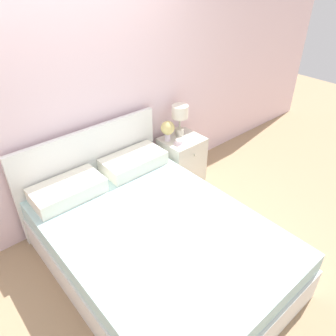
# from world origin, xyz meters

# --- Properties ---
(ground_plane) EXTENTS (12.00, 12.00, 0.00)m
(ground_plane) POSITION_xyz_m (0.00, 0.00, 0.00)
(ground_plane) COLOR tan
(wall_back) EXTENTS (8.00, 0.06, 2.60)m
(wall_back) POSITION_xyz_m (0.00, 0.07, 1.30)
(wall_back) COLOR silver
(wall_back) RESTS_ON ground_plane
(bed) EXTENTS (1.58, 2.18, 0.99)m
(bed) POSITION_xyz_m (0.00, -1.02, 0.27)
(bed) COLOR white
(bed) RESTS_ON ground_plane
(nightstand) EXTENTS (0.47, 0.43, 0.58)m
(nightstand) POSITION_xyz_m (1.09, -0.22, 0.29)
(nightstand) COLOR silver
(nightstand) RESTS_ON ground_plane
(table_lamp) EXTENTS (0.19, 0.19, 0.37)m
(table_lamp) POSITION_xyz_m (1.13, -0.14, 0.84)
(table_lamp) COLOR beige
(table_lamp) RESTS_ON nightstand
(flower_vase) EXTENTS (0.16, 0.16, 0.24)m
(flower_vase) POSITION_xyz_m (0.94, -0.14, 0.73)
(flower_vase) COLOR silver
(flower_vase) RESTS_ON nightstand
(teacup) EXTENTS (0.13, 0.13, 0.05)m
(teacup) POSITION_xyz_m (0.98, -0.29, 0.60)
(teacup) COLOR white
(teacup) RESTS_ON nightstand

